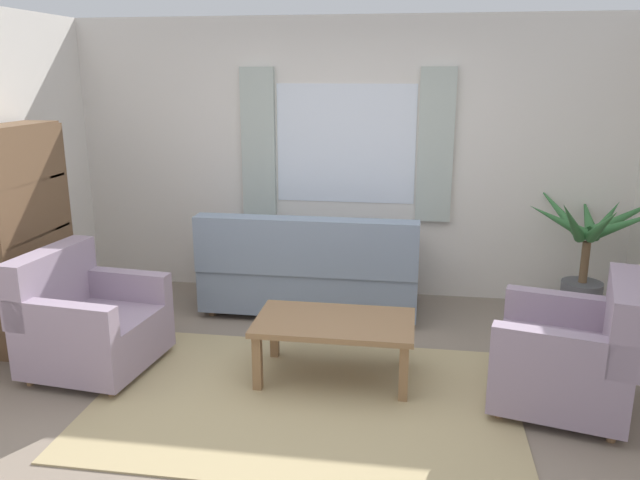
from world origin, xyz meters
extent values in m
plane|color=gray|center=(0.00, 0.00, 0.00)|extent=(6.24, 6.24, 0.00)
cube|color=silver|center=(0.00, 2.26, 1.30)|extent=(5.32, 0.12, 2.60)
cube|color=white|center=(0.00, 2.20, 1.45)|extent=(1.30, 0.01, 1.10)
cube|color=#B2BCB2|center=(-0.83, 2.17, 1.45)|extent=(0.32, 0.06, 1.40)
cube|color=#B2BCB2|center=(0.83, 2.17, 1.45)|extent=(0.32, 0.06, 1.40)
cube|color=tan|center=(0.00, 0.00, 0.01)|extent=(2.75, 1.85, 0.01)
cube|color=gray|center=(-0.24, 1.67, 0.25)|extent=(1.90, 0.80, 0.38)
cube|color=gray|center=(-0.24, 1.35, 0.68)|extent=(1.90, 0.20, 0.48)
cube|color=gray|center=(0.63, 1.67, 0.56)|extent=(0.16, 0.80, 0.24)
cube|color=gray|center=(-1.11, 1.67, 0.56)|extent=(0.16, 0.80, 0.24)
cylinder|color=olive|center=(0.61, 1.97, 0.03)|extent=(0.06, 0.06, 0.06)
cylinder|color=olive|center=(-1.09, 1.97, 0.03)|extent=(0.06, 0.06, 0.06)
cylinder|color=olive|center=(0.61, 1.37, 0.03)|extent=(0.06, 0.06, 0.06)
cylinder|color=olive|center=(-1.09, 1.37, 0.03)|extent=(0.06, 0.06, 0.06)
cube|color=#998499|center=(-1.57, 0.23, 0.24)|extent=(0.88, 0.92, 0.36)
cube|color=#998499|center=(-1.90, 0.27, 0.65)|extent=(0.27, 0.85, 0.46)
cube|color=#998499|center=(-1.61, -0.13, 0.53)|extent=(0.81, 0.20, 0.22)
cube|color=#998499|center=(-1.53, 0.59, 0.53)|extent=(0.81, 0.20, 0.22)
cylinder|color=olive|center=(-1.29, -0.14, 0.03)|extent=(0.05, 0.05, 0.06)
cylinder|color=olive|center=(-1.22, 0.54, 0.03)|extent=(0.05, 0.05, 0.06)
cylinder|color=olive|center=(-1.93, -0.07, 0.03)|extent=(0.05, 0.05, 0.06)
cylinder|color=olive|center=(-1.85, 0.60, 0.03)|extent=(0.05, 0.05, 0.06)
cube|color=#998499|center=(1.63, 0.22, 0.24)|extent=(0.98, 1.01, 0.36)
cube|color=#998499|center=(1.95, 0.14, 0.65)|extent=(0.37, 0.86, 0.46)
cube|color=#998499|center=(1.72, 0.57, 0.53)|extent=(0.81, 0.31, 0.22)
cube|color=#998499|center=(1.55, -0.13, 0.53)|extent=(0.81, 0.31, 0.22)
cylinder|color=olive|center=(1.40, 0.63, 0.03)|extent=(0.05, 0.05, 0.06)
cylinder|color=olive|center=(1.24, -0.03, 0.03)|extent=(0.05, 0.05, 0.06)
cylinder|color=olive|center=(2.02, 0.47, 0.03)|extent=(0.05, 0.05, 0.06)
cylinder|color=olive|center=(1.86, -0.19, 0.03)|extent=(0.05, 0.05, 0.06)
cube|color=olive|center=(0.15, 0.35, 0.42)|extent=(1.10, 0.64, 0.04)
cube|color=olive|center=(-0.34, 0.09, 0.20)|extent=(0.06, 0.06, 0.40)
cube|color=olive|center=(0.64, 0.09, 0.20)|extent=(0.06, 0.06, 0.40)
cube|color=olive|center=(-0.34, 0.61, 0.20)|extent=(0.06, 0.06, 0.40)
cube|color=olive|center=(0.64, 0.61, 0.20)|extent=(0.06, 0.06, 0.40)
cylinder|color=#56565B|center=(2.13, 1.80, 0.17)|extent=(0.35, 0.35, 0.33)
cylinder|color=brown|center=(2.13, 1.80, 0.52)|extent=(0.07, 0.07, 0.36)
cone|color=#38753D|center=(2.47, 1.86, 0.94)|extent=(0.66, 0.24, 0.39)
cone|color=#38753D|center=(2.32, 1.96, 0.87)|extent=(0.39, 0.40, 0.37)
cone|color=#38753D|center=(2.18, 2.06, 0.89)|extent=(0.16, 0.54, 0.30)
cone|color=#38753D|center=(1.92, 2.04, 0.92)|extent=(0.41, 0.54, 0.45)
cone|color=#38753D|center=(1.87, 1.80, 0.88)|extent=(0.52, 0.11, 0.32)
cone|color=#38753D|center=(1.93, 1.53, 0.93)|extent=(0.39, 0.55, 0.49)
cone|color=#38753D|center=(2.16, 1.48, 0.92)|extent=(0.13, 0.59, 0.43)
cone|color=#38753D|center=(2.38, 1.62, 0.91)|extent=(0.50, 0.45, 0.41)
cube|color=brown|center=(-2.38, 1.14, 0.85)|extent=(0.30, 0.04, 1.70)
cube|color=brown|center=(-2.24, 0.69, 0.85)|extent=(0.02, 0.90, 1.70)
cube|color=brown|center=(-2.38, 0.69, 0.01)|extent=(0.30, 0.86, 0.02)
cube|color=brown|center=(-2.38, 0.69, 0.43)|extent=(0.30, 0.86, 0.02)
cube|color=brown|center=(-2.38, 0.69, 0.86)|extent=(0.30, 0.86, 0.02)
cube|color=brown|center=(-2.38, 0.69, 1.28)|extent=(0.30, 0.86, 0.02)
cube|color=brown|center=(-2.38, 0.69, 1.71)|extent=(0.30, 0.86, 0.02)
cube|color=#335199|center=(-2.38, 1.04, 0.56)|extent=(0.23, 0.09, 0.23)
cube|color=#7F478C|center=(-2.38, 0.95, 0.56)|extent=(0.28, 0.05, 0.23)
cube|color=beige|center=(-2.38, 0.87, 0.56)|extent=(0.26, 0.08, 0.22)
cube|color=#387F4C|center=(-2.38, 0.78, 0.54)|extent=(0.27, 0.07, 0.19)
cube|color=#2D2D33|center=(-2.38, 0.71, 0.54)|extent=(0.23, 0.06, 0.18)
camera|label=1|loc=(0.67, -3.68, 2.10)|focal=35.29mm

